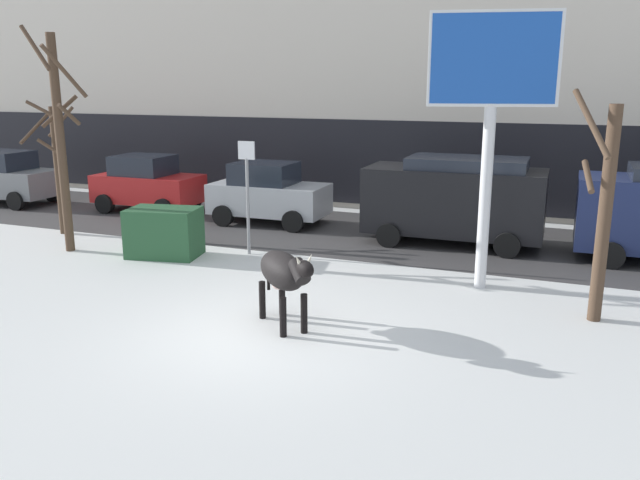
{
  "coord_description": "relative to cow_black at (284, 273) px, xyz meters",
  "views": [
    {
      "loc": [
        4.77,
        -9.26,
        4.22
      ],
      "look_at": [
        0.08,
        2.54,
        1.1
      ],
      "focal_mm": 36.25,
      "sensor_mm": 36.0,
      "label": 1
    }
  ],
  "objects": [
    {
      "name": "car_red_hatchback",
      "position": [
        -8.64,
        7.89,
        -0.07
      ],
      "size": [
        3.53,
        1.97,
        1.86
      ],
      "color": "red",
      "rests_on": "ground"
    },
    {
      "name": "cow_black",
      "position": [
        0.0,
        0.0,
        0.0
      ],
      "size": [
        1.68,
        1.59,
        1.54
      ],
      "color": "black",
      "rests_on": "ground"
    },
    {
      "name": "dumpster",
      "position": [
        -4.76,
        3.25,
        -0.39
      ],
      "size": [
        1.88,
        1.41,
        1.2
      ],
      "primitive_type": "cube",
      "rotation": [
        0.0,
        0.0,
        0.2
      ],
      "color": "#285633",
      "rests_on": "ground"
    },
    {
      "name": "car_silver_hatchback",
      "position": [
        -4.04,
        7.63,
        -0.07
      ],
      "size": [
        3.53,
        1.97,
        1.86
      ],
      "color": "#B7BABF",
      "rests_on": "ground"
    },
    {
      "name": "billboard",
      "position": [
        2.89,
        3.59,
        3.32
      ],
      "size": [
        2.5,
        0.77,
        5.56
      ],
      "color": "silver",
      "rests_on": "ground"
    },
    {
      "name": "bare_tree_left_lot",
      "position": [
        5.07,
        2.36,
        1.07
      ],
      "size": [
        0.85,
        1.03,
        4.11
      ],
      "color": "#4C3828",
      "rests_on": "ground"
    },
    {
      "name": "road_strip",
      "position": [
        -0.21,
        7.34,
        -0.99
      ],
      "size": [
        60.0,
        5.6,
        0.01
      ],
      "primitive_type": "cube",
      "color": "#423F3F",
      "rests_on": "ground"
    },
    {
      "name": "bare_tree_far_back",
      "position": [
        -7.32,
        2.78,
        1.92
      ],
      "size": [
        1.36,
        1.36,
        5.52
      ],
      "color": "#4C3828",
      "rests_on": "ground"
    },
    {
      "name": "car_grey_hatchback",
      "position": [
        -14.05,
        7.17,
        -0.07
      ],
      "size": [
        3.53,
        1.97,
        1.86
      ],
      "color": "slate",
      "rests_on": "ground"
    },
    {
      "name": "car_black_van",
      "position": [
        1.67,
        7.13,
        0.25
      ],
      "size": [
        4.63,
        2.18,
        2.32
      ],
      "color": "black",
      "rests_on": "ground"
    },
    {
      "name": "ground_plane",
      "position": [
        -0.21,
        -0.49,
        -0.99
      ],
      "size": [
        120.0,
        120.0,
        0.0
      ],
      "primitive_type": "plane",
      "color": "white"
    },
    {
      "name": "street_sign",
      "position": [
        -2.91,
        4.19,
        0.68
      ],
      "size": [
        0.44,
        0.08,
        2.82
      ],
      "color": "gray",
      "rests_on": "ground"
    },
    {
      "name": "building_facade",
      "position": [
        -0.21,
        13.83,
        5.49
      ],
      "size": [
        44.0,
        6.1,
        13.0
      ],
      "color": "beige",
      "rests_on": "ground"
    },
    {
      "name": "bare_tree_right_lot",
      "position": [
        -8.94,
        4.25,
        1.06
      ],
      "size": [
        1.41,
        1.41,
        3.75
      ],
      "color": "#4C3828",
      "rests_on": "ground"
    }
  ]
}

